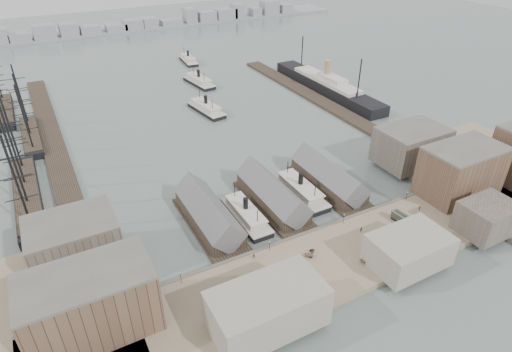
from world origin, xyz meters
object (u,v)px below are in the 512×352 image
ferry_docked_west (246,214)px  horse_cart_center (311,252)px  horse_cart_right (368,258)px  ocean_steamer (327,85)px  horse_cart_left (242,287)px  tram (403,220)px

ferry_docked_west → horse_cart_center: ferry_docked_west is taller
ferry_docked_west → horse_cart_right: size_ratio=5.65×
ocean_steamer → horse_cart_center: (-96.22, -122.58, -1.45)m
horse_cart_left → horse_cart_center: size_ratio=1.00×
ferry_docked_west → ocean_steamer: size_ratio=0.28×
tram → horse_cart_right: 24.63m
horse_cart_left → ocean_steamer: bearing=-42.2°
tram → horse_cart_left: (-63.54, -0.59, -0.98)m
ferry_docked_west → tram: bearing=-33.7°
horse_cart_left → horse_cart_center: horse_cart_left is taller
ocean_steamer → ferry_docked_west: bearing=-138.2°
ferry_docked_west → horse_cart_left: ferry_docked_west is taller
tram → horse_cart_center: bearing=171.4°
horse_cart_left → horse_cart_right: (40.42, -7.86, 0.06)m
tram → horse_cart_center: tram is taller
tram → horse_cart_left: size_ratio=2.13×
ferry_docked_west → horse_cart_center: (8.78, -28.57, 0.46)m
ocean_steamer → horse_cart_center: size_ratio=21.12×
horse_cart_left → horse_cart_right: horse_cart_right is taller
horse_cart_right → ferry_docked_west: bearing=44.4°
ocean_steamer → horse_cart_left: 175.17m
horse_cart_left → horse_cart_right: bearing=-98.9°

